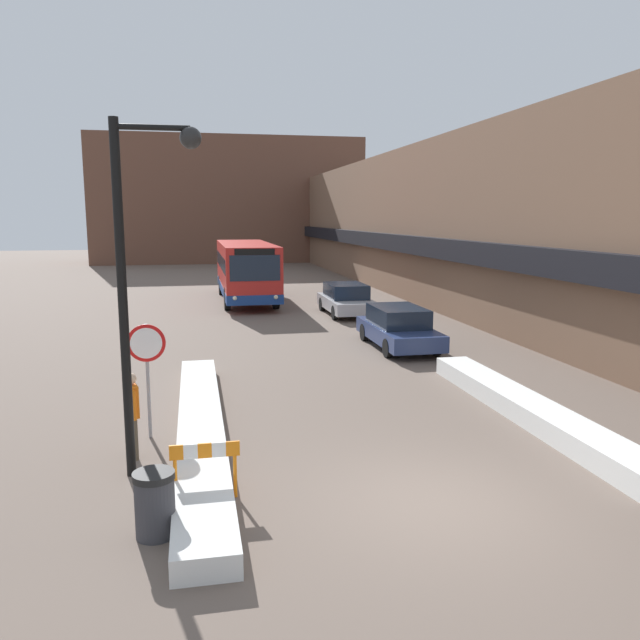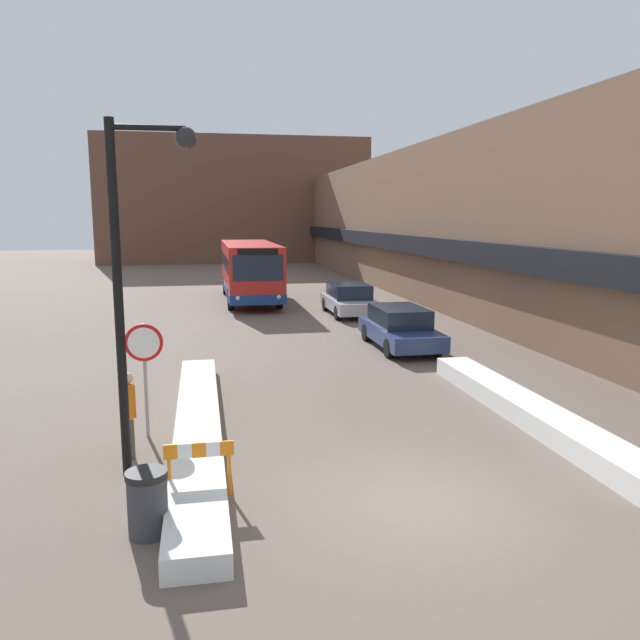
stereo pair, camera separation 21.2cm
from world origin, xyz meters
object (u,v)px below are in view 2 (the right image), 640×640
parked_car_front (400,327)px  pedestrian (129,406)px  construction_barricade (199,459)px  city_bus (250,269)px  trash_bin (148,503)px  parked_car_middle (349,299)px  street_lamp (135,259)px  stop_sign (144,356)px

parked_car_front → pedestrian: bearing=-133.4°
construction_barricade → parked_car_front: bearing=57.4°
city_bus → trash_bin: bearing=-97.8°
parked_car_middle → street_lamp: bearing=-114.6°
street_lamp → parked_car_front: bearing=50.5°
street_lamp → stop_sign: bearing=92.8°
city_bus → parked_car_middle: bearing=-53.5°
parked_car_front → stop_sign: stop_sign is taller
parked_car_front → construction_barricade: bearing=-122.6°
stop_sign → pedestrian: 1.27m
street_lamp → pedestrian: street_lamp is taller
parked_car_front → pedestrian: size_ratio=2.79×
city_bus → parked_car_middle: (4.12, -5.56, -0.98)m
parked_car_front → construction_barricade: 12.55m
city_bus → parked_car_front: 13.71m
city_bus → stop_sign: size_ratio=4.32×
stop_sign → trash_bin: size_ratio=2.48×
city_bus → street_lamp: size_ratio=1.69×
construction_barricade → pedestrian: bearing=121.8°
parked_car_front → construction_barricade: parked_car_front is taller
stop_sign → pedestrian: size_ratio=1.45×
parked_car_front → construction_barricade: (-6.76, -10.58, -0.04)m
stop_sign → trash_bin: stop_sign is taller
stop_sign → parked_car_front: bearing=43.8°
street_lamp → construction_barricade: size_ratio=5.49×
parked_car_front → parked_car_middle: parked_car_middle is taller
street_lamp → construction_barricade: street_lamp is taller
street_lamp → trash_bin: (0.24, -2.25, -3.29)m
stop_sign → construction_barricade: (1.06, -3.09, -1.04)m
street_lamp → trash_bin: 3.99m
stop_sign → construction_barricade: 3.43m
stop_sign → trash_bin: 4.31m
parked_car_front → stop_sign: size_ratio=1.93×
city_bus → parked_car_front: bearing=-72.5°
pedestrian → street_lamp: bearing=5.9°
city_bus → parked_car_front: size_ratio=2.24×
pedestrian → construction_barricade: (1.29, -2.07, -0.31)m
parked_car_front → trash_bin: bearing=-122.8°
street_lamp → pedestrian: size_ratio=3.72×
city_bus → construction_barricade: 23.78m
parked_car_front → parked_car_middle: 7.48m
city_bus → trash_bin: 24.90m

